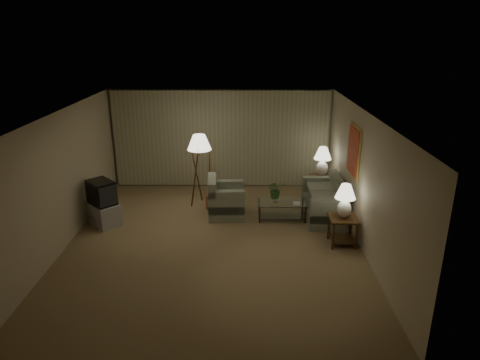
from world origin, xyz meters
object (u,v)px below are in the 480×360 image
Objects in this scene: armchair at (226,201)px; floor_lamp at (200,169)px; sofa at (323,202)px; crt_tv at (101,192)px; table_lamp_far at (323,159)px; coffee_table at (282,207)px; tv_cabinet at (104,214)px; side_table_far at (321,183)px; vase at (276,199)px; ottoman at (217,201)px; side_table_near at (343,226)px; table_lamp_near at (345,198)px.

floor_lamp reaches higher than armchair.
sofa is 2.22× the size of crt_tv.
table_lamp_far reaches higher than coffee_table.
tv_cabinet is (-2.77, -0.50, -0.12)m from armchair.
sofa is at bearing -96.84° from side_table_far.
vase is (1.15, -0.18, 0.12)m from armchair.
floor_lamp is (-3.10, -0.50, 0.54)m from side_table_far.
table_lamp_far is 2.92m from ottoman.
coffee_table is 1.68m from ottoman.
armchair is 1.63× the size of side_table_near.
coffee_table is at bearing -83.03° from sofa.
table_lamp_near is 0.79× the size of tv_cabinet.
tv_cabinet is (-5.20, -1.67, -0.15)m from side_table_far.
vase is (-1.14, -0.10, 0.12)m from sofa.
side_table_far reaches higher than ottoman.
tv_cabinet is (-5.20, -1.67, -0.80)m from table_lamp_far.
table_lamp_near is 2.60m from table_lamp_far.
sofa reaches higher than coffee_table.
table_lamp_near is 0.60× the size of coffee_table.
table_lamp_near is 5.34m from tv_cabinet.
armchair is at bearing -154.29° from table_lamp_far.
side_table_far is 4.16× the size of vase.
coffee_table is (-0.99, -0.10, -0.09)m from sofa.
table_lamp_far is 1.01× the size of crt_tv.
armchair is at bearing 149.61° from table_lamp_near.
crt_tv is at bearing -162.18° from side_table_far.
side_table_near is 1.79m from vase.
side_table_near is (2.43, -1.43, 0.04)m from armchair.
vase is at bearing -25.00° from floor_lamp.
table_lamp_far reaches higher than side_table_near.
floor_lamp is at bearing 74.87° from crt_tv.
crt_tv is (-4.06, -0.32, 0.49)m from coffee_table.
crt_tv reaches higher than side_table_far.
table_lamp_near is 0.39× the size of floor_lamp.
floor_lamp is at bearing 155.00° from vase.
armchair is 1.63× the size of side_table_far.
side_table_far reaches higher than vase.
crt_tv reaches higher than ottoman.
sofa reaches higher than ottoman.
coffee_table is (-1.14, 1.25, -0.14)m from side_table_near.
table_lamp_far is 1.95m from vase.
side_table_far is at bearing 46.41° from vase.
crt_tv is 3.94m from vase.
ottoman is at bearing -28.61° from floor_lamp.
table_lamp_near reaches higher than side_table_near.
side_table_far is 0.79× the size of crt_tv.
side_table_near is 5.28m from tv_cabinet.
table_lamp_near is 3.74m from floor_lamp.
sofa is at bearing -14.19° from floor_lamp.
side_table_near is (0.15, -1.35, 0.05)m from sofa.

